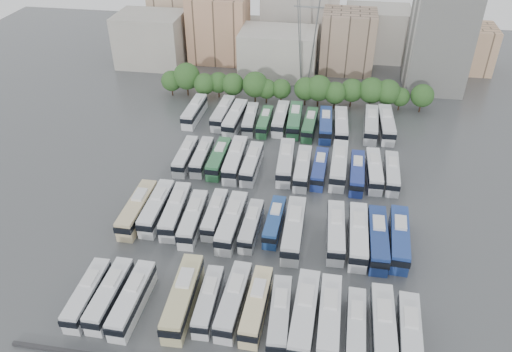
% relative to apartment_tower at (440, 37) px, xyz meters
% --- Properties ---
extents(ground, '(220.00, 220.00, 0.00)m').
position_rel_apartment_tower_xyz_m(ground, '(-34.00, -58.00, -13.00)').
color(ground, '#424447').
rests_on(ground, ground).
extents(tree_line, '(65.22, 7.77, 8.34)m').
position_rel_apartment_tower_xyz_m(tree_line, '(-34.61, -15.86, -8.67)').
color(tree_line, black).
rests_on(tree_line, ground).
extents(city_buildings, '(102.00, 35.00, 20.00)m').
position_rel_apartment_tower_xyz_m(city_buildings, '(-41.46, 13.86, -5.13)').
color(city_buildings, '#9E998E').
rests_on(city_buildings, ground).
extents(apartment_tower, '(14.00, 14.00, 26.00)m').
position_rel_apartment_tower_xyz_m(apartment_tower, '(0.00, 0.00, 0.00)').
color(apartment_tower, silver).
rests_on(apartment_tower, ground).
extents(electricity_pylon, '(9.00, 6.91, 33.83)m').
position_rel_apartment_tower_xyz_m(electricity_pylon, '(-32.00, -8.00, 5.66)').
color(electricity_pylon, slate).
rests_on(electricity_pylon, ground).
extents(bus_r0_s0, '(2.63, 11.41, 3.57)m').
position_rel_apartment_tower_xyz_m(bus_r0_s0, '(-55.42, -82.92, -11.25)').
color(bus_r0_s0, silver).
rests_on(bus_r0_s0, ground).
extents(bus_r0_s1, '(2.69, 11.76, 3.68)m').
position_rel_apartment_tower_xyz_m(bus_r0_s1, '(-52.35, -82.55, -11.19)').
color(bus_r0_s1, silver).
rests_on(bus_r0_s1, ground).
extents(bus_r0_s2, '(2.83, 12.15, 3.80)m').
position_rel_apartment_tower_xyz_m(bus_r0_s2, '(-48.97, -82.91, -11.13)').
color(bus_r0_s2, silver).
rests_on(bus_r0_s2, ground).
extents(bus_r0_s4, '(3.36, 13.48, 4.20)m').
position_rel_apartment_tower_xyz_m(bus_r0_s4, '(-42.28, -81.55, -10.94)').
color(bus_r0_s4, '#C4BB87').
rests_on(bus_r0_s4, ground).
extents(bus_r0_s5, '(2.62, 10.91, 3.41)m').
position_rel_apartment_tower_xyz_m(bus_r0_s5, '(-38.85, -81.29, -11.33)').
color(bus_r0_s5, silver).
rests_on(bus_r0_s5, ground).
extents(bus_r0_s6, '(3.12, 12.22, 3.80)m').
position_rel_apartment_tower_xyz_m(bus_r0_s6, '(-35.47, -80.86, -11.13)').
color(bus_r0_s6, silver).
rests_on(bus_r0_s6, ground).
extents(bus_r0_s7, '(2.94, 12.03, 3.75)m').
position_rel_apartment_tower_xyz_m(bus_r0_s7, '(-32.30, -81.15, -11.16)').
color(bus_r0_s7, beige).
rests_on(bus_r0_s7, ground).
extents(bus_r0_s8, '(3.07, 11.79, 3.67)m').
position_rel_apartment_tower_xyz_m(bus_r0_s8, '(-29.03, -82.28, -11.20)').
color(bus_r0_s8, silver).
rests_on(bus_r0_s8, ground).
extents(bus_r0_s9, '(3.36, 13.47, 4.20)m').
position_rel_apartment_tower_xyz_m(bus_r0_s9, '(-25.87, -81.91, -10.94)').
color(bus_r0_s9, silver).
rests_on(bus_r0_s9, ground).
extents(bus_r0_s10, '(2.89, 12.82, 4.01)m').
position_rel_apartment_tower_xyz_m(bus_r0_s10, '(-22.65, -81.83, -11.03)').
color(bus_r0_s10, silver).
rests_on(bus_r0_s10, ground).
extents(bus_r0_s11, '(2.61, 11.06, 3.46)m').
position_rel_apartment_tower_xyz_m(bus_r0_s11, '(-19.23, -82.43, -11.30)').
color(bus_r0_s11, silver).
rests_on(bus_r0_s11, ground).
extents(bus_r0_s12, '(2.94, 13.17, 4.13)m').
position_rel_apartment_tower_xyz_m(bus_r0_s12, '(-15.86, -82.77, -10.97)').
color(bus_r0_s12, silver).
rests_on(bus_r0_s12, ground).
extents(bus_r0_s13, '(3.22, 12.46, 3.88)m').
position_rel_apartment_tower_xyz_m(bus_r0_s13, '(-12.65, -83.11, -11.10)').
color(bus_r0_s13, silver).
rests_on(bus_r0_s13, ground).
extents(bus_r1_s0, '(2.90, 12.90, 4.04)m').
position_rel_apartment_tower_xyz_m(bus_r1_s0, '(-55.32, -64.02, -11.02)').
color(bus_r1_s0, beige).
rests_on(bus_r1_s0, ground).
extents(bus_r1_s1, '(2.78, 12.47, 3.91)m').
position_rel_apartment_tower_xyz_m(bus_r1_s1, '(-52.27, -63.04, -11.08)').
color(bus_r1_s1, silver).
rests_on(bus_r1_s1, ground).
extents(bus_r1_s2, '(3.31, 12.60, 3.92)m').
position_rel_apartment_tower_xyz_m(bus_r1_s2, '(-48.89, -63.37, -11.08)').
color(bus_r1_s2, silver).
rests_on(bus_r1_s2, ground).
extents(bus_r1_s3, '(3.04, 12.18, 3.80)m').
position_rel_apartment_tower_xyz_m(bus_r1_s3, '(-45.46, -64.79, -11.14)').
color(bus_r1_s3, silver).
rests_on(bus_r1_s3, ground).
extents(bus_r1_s4, '(2.42, 10.93, 3.42)m').
position_rel_apartment_tower_xyz_m(bus_r1_s4, '(-42.30, -62.84, -11.32)').
color(bus_r1_s4, silver).
rests_on(bus_r1_s4, ground).
extents(bus_r1_s5, '(3.17, 12.91, 4.03)m').
position_rel_apartment_tower_xyz_m(bus_r1_s5, '(-39.03, -64.74, -11.02)').
color(bus_r1_s5, silver).
rests_on(bus_r1_s5, ground).
extents(bus_r1_s6, '(2.64, 10.91, 3.40)m').
position_rel_apartment_tower_xyz_m(bus_r1_s6, '(-35.84, -64.74, -11.33)').
color(bus_r1_s6, silver).
rests_on(bus_r1_s6, ground).
extents(bus_r1_s7, '(2.72, 10.87, 3.39)m').
position_rel_apartment_tower_xyz_m(bus_r1_s7, '(-32.27, -63.14, -11.34)').
color(bus_r1_s7, navy).
rests_on(bus_r1_s7, ground).
extents(bus_r1_s8, '(2.96, 13.38, 4.19)m').
position_rel_apartment_tower_xyz_m(bus_r1_s8, '(-28.95, -65.10, -10.94)').
color(bus_r1_s8, silver).
rests_on(bus_r1_s8, ground).
extents(bus_r1_s10, '(3.16, 12.57, 3.92)m').
position_rel_apartment_tower_xyz_m(bus_r1_s10, '(-22.36, -64.39, -11.08)').
color(bus_r1_s10, silver).
rests_on(bus_r1_s10, ground).
extents(bus_r1_s11, '(2.90, 13.09, 4.10)m').
position_rel_apartment_tower_xyz_m(bus_r1_s11, '(-18.91, -64.87, -10.99)').
color(bus_r1_s11, silver).
rests_on(bus_r1_s11, ground).
extents(bus_r1_s12, '(2.91, 13.04, 4.09)m').
position_rel_apartment_tower_xyz_m(bus_r1_s12, '(-15.87, -65.13, -10.99)').
color(bus_r1_s12, navy).
rests_on(bus_r1_s12, ground).
extents(bus_r1_s13, '(3.47, 13.05, 4.06)m').
position_rel_apartment_tower_xyz_m(bus_r1_s13, '(-12.59, -64.47, -11.01)').
color(bus_r1_s13, navy).
rests_on(bus_r1_s13, ground).
extents(bus_r2_s1, '(2.60, 11.43, 3.58)m').
position_rel_apartment_tower_xyz_m(bus_r2_s1, '(-52.15, -46.04, -11.24)').
color(bus_r2_s1, silver).
rests_on(bus_r2_s1, ground).
extents(bus_r2_s2, '(2.61, 11.25, 3.52)m').
position_rel_apartment_tower_xyz_m(bus_r2_s2, '(-48.93, -45.69, -11.27)').
color(bus_r2_s2, silver).
rests_on(bus_r2_s2, ground).
extents(bus_r2_s3, '(2.73, 11.88, 3.72)m').
position_rel_apartment_tower_xyz_m(bus_r2_s3, '(-45.50, -45.90, -11.18)').
color(bus_r2_s3, '#2E6C40').
rests_on(bus_r2_s3, ground).
extents(bus_r2_s4, '(2.99, 13.09, 4.10)m').
position_rel_apartment_tower_xyz_m(bus_r2_s4, '(-42.21, -46.09, -10.99)').
color(bus_r2_s4, silver).
rests_on(bus_r2_s4, ground).
extents(bus_r2_s5, '(2.83, 11.92, 3.72)m').
position_rel_apartment_tower_xyz_m(bus_r2_s5, '(-38.85, -46.66, -11.17)').
color(bus_r2_s5, silver).
rests_on(bus_r2_s5, ground).
extents(bus_r2_s7, '(3.34, 13.01, 4.05)m').
position_rel_apartment_tower_xyz_m(bus_r2_s7, '(-32.51, -45.35, -11.01)').
color(bus_r2_s7, silver).
rests_on(bus_r2_s7, ground).
extents(bus_r2_s8, '(2.66, 12.09, 3.79)m').
position_rel_apartment_tower_xyz_m(bus_r2_s8, '(-29.12, -46.78, -11.14)').
color(bus_r2_s8, silver).
rests_on(bus_r2_s8, ground).
extents(bus_r2_s9, '(2.91, 11.37, 3.54)m').
position_rel_apartment_tower_xyz_m(bus_r2_s9, '(-25.95, -46.21, -11.26)').
color(bus_r2_s9, navy).
rests_on(bus_r2_s9, ground).
extents(bus_r2_s10, '(3.29, 13.56, 4.23)m').
position_rel_apartment_tower_xyz_m(bus_r2_s10, '(-22.41, -44.87, -10.92)').
color(bus_r2_s10, silver).
rests_on(bus_r2_s10, ground).
extents(bus_r2_s11, '(2.82, 11.88, 3.71)m').
position_rel_apartment_tower_xyz_m(bus_r2_s11, '(-18.99, -46.67, -11.18)').
color(bus_r2_s11, navy).
rests_on(bus_r2_s11, ground).
extents(bus_r2_s12, '(3.02, 12.09, 3.77)m').
position_rel_apartment_tower_xyz_m(bus_r2_s12, '(-15.84, -45.43, -11.15)').
color(bus_r2_s12, silver).
rests_on(bus_r2_s12, ground).
extents(bus_r2_s13, '(2.79, 11.53, 3.60)m').
position_rel_apartment_tower_xyz_m(bus_r2_s13, '(-12.58, -45.64, -11.23)').
color(bus_r2_s13, silver).
rests_on(bus_r2_s13, ground).
extents(bus_r3_s0, '(3.07, 12.51, 3.90)m').
position_rel_apartment_tower_xyz_m(bus_r3_s0, '(-55.47, -27.20, -11.08)').
color(bus_r3_s0, silver).
rests_on(bus_r3_s0, ground).
extents(bus_r3_s2, '(3.29, 12.68, 3.94)m').
position_rel_apartment_tower_xyz_m(bus_r3_s2, '(-48.86, -27.09, -11.06)').
color(bus_r3_s2, silver).
rests_on(bus_r3_s2, ground).
extents(bus_r3_s3, '(3.49, 13.17, 4.09)m').
position_rel_apartment_tower_xyz_m(bus_r3_s3, '(-45.63, -29.16, -10.99)').
color(bus_r3_s3, silver).
rests_on(bus_r3_s3, ground).
extents(bus_r3_s4, '(3.02, 11.59, 3.61)m').
position_rel_apartment_tower_xyz_m(bus_r3_s4, '(-42.28, -28.73, -11.23)').
color(bus_r3_s4, silver).
rests_on(bus_r3_s4, ground).
extents(bus_r3_s5, '(2.42, 10.81, 3.39)m').
position_rel_apartment_tower_xyz_m(bus_r3_s5, '(-38.97, -29.06, -11.34)').
color(bus_r3_s5, '#2F6E3F').
rests_on(bus_r3_s5, ground).
extents(bus_r3_s6, '(2.75, 12.22, 3.83)m').
position_rel_apartment_tower_xyz_m(bus_r3_s6, '(-35.67, -27.43, -11.12)').
color(bus_r3_s6, silver).
rests_on(bus_r3_s6, ground).
extents(bus_r3_s7, '(3.05, 12.68, 3.96)m').
position_rel_apartment_tower_xyz_m(bus_r3_s7, '(-32.49, -27.72, -11.06)').
color(bus_r3_s7, '#2E6C42').
rests_on(bus_r3_s7, ground).
extents(bus_r3_s8, '(3.05, 11.62, 3.61)m').
position_rel_apartment_tower_xyz_m(bus_r3_s8, '(-29.06, -29.04, -11.23)').
color(bus_r3_s8, '#2A6339').
rests_on(bus_r3_s8, ground).
extents(bus_r3_s9, '(3.11, 12.34, 3.84)m').
position_rel_apartment_tower_xyz_m(bus_r3_s9, '(-25.70, -28.76, -11.11)').
color(bus_r3_s9, navy).
rests_on(bus_r3_s9, ground).
extents(bus_r3_s10, '(3.23, 12.80, 3.99)m').
position_rel_apartment_tower_xyz_m(bus_r3_s10, '(-22.38, -28.86, -11.04)').
color(bus_r3_s10, silver).
rests_on(bus_r3_s10, ground).
extents(bus_r3_s12, '(3.33, 13.05, 4.06)m').
position_rel_apartment_tower_xyz_m(bus_r3_s12, '(-15.94, -27.20, -11.00)').
color(bus_r3_s12, silver).
rests_on(bus_r3_s12, ground).
extents(bus_r3_s13, '(3.36, 13.32, 4.15)m').
position_rel_apartment_tower_xyz_m(bus_r3_s13, '(-12.69, -26.76, -10.96)').
color(bus_r3_s13, silver).
rests_on(bus_r3_s13, ground).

